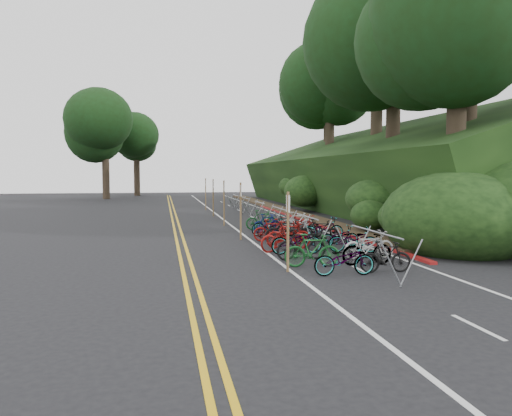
# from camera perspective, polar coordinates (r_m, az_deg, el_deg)

# --- Properties ---
(ground) EXTENTS (120.00, 120.00, 0.00)m
(ground) POSITION_cam_1_polar(r_m,az_deg,el_deg) (16.78, -1.16, -5.96)
(ground) COLOR black
(ground) RESTS_ON ground
(road_markings) EXTENTS (7.47, 80.00, 0.01)m
(road_markings) POSITION_cam_1_polar(r_m,az_deg,el_deg) (26.76, -3.37, -2.22)
(road_markings) COLOR gold
(road_markings) RESTS_ON ground
(red_curb) EXTENTS (0.25, 28.00, 0.10)m
(red_curb) POSITION_cam_1_polar(r_m,az_deg,el_deg) (29.66, 5.93, -1.54)
(red_curb) COLOR maroon
(red_curb) RESTS_ON ground
(embankment) EXTENTS (14.30, 48.14, 9.11)m
(embankment) POSITION_cam_1_polar(r_m,az_deg,el_deg) (38.65, 13.34, 3.40)
(embankment) COLOR black
(embankment) RESTS_ON ground
(tree_cluster) EXTENTS (32.44, 54.04, 18.37)m
(tree_cluster) POSITION_cam_1_polar(r_m,az_deg,el_deg) (41.21, 7.55, 15.97)
(tree_cluster) COLOR #2D2319
(tree_cluster) RESTS_ON ground
(bike_rack_front) EXTENTS (1.18, 3.44, 1.26)m
(bike_rack_front) POSITION_cam_1_polar(r_m,az_deg,el_deg) (14.61, 13.41, -3.85)
(bike_rack_front) COLOR gray
(bike_rack_front) RESTS_ON ground
(bike_racks_rest) EXTENTS (1.14, 23.00, 1.17)m
(bike_racks_rest) POSITION_cam_1_polar(r_m,az_deg,el_deg) (29.92, 0.43, 0.08)
(bike_racks_rest) COLOR gray
(bike_racks_rest) RESTS_ON ground
(signpost_near) EXTENTS (0.08, 0.40, 2.36)m
(signpost_near) POSITION_cam_1_polar(r_m,az_deg,el_deg) (14.62, 3.67, -2.07)
(signpost_near) COLOR brown
(signpost_near) RESTS_ON ground
(signposts_rest) EXTENTS (0.08, 18.40, 2.50)m
(signposts_rest) POSITION_cam_1_polar(r_m,az_deg,el_deg) (30.52, -4.36, 1.23)
(signposts_rest) COLOR brown
(signposts_rest) RESTS_ON ground
(bike_front) EXTENTS (1.20, 2.08, 1.04)m
(bike_front) POSITION_cam_1_polar(r_m,az_deg,el_deg) (18.50, 3.25, -3.41)
(bike_front) COLOR maroon
(bike_front) RESTS_ON ground
(bike_valet) EXTENTS (3.38, 13.44, 1.08)m
(bike_valet) POSITION_cam_1_polar(r_m,az_deg,el_deg) (20.15, 5.83, -2.91)
(bike_valet) COLOR slate
(bike_valet) RESTS_ON ground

